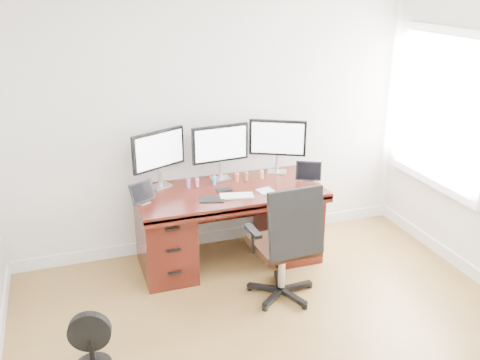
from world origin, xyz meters
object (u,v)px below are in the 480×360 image
object	(u,v)px
floor_fan	(91,343)
keyboard	(237,196)
desk	(229,222)
office_chair	(285,262)
monitor_center	(220,146)

from	to	relation	value
floor_fan	keyboard	size ratio (longest dim) A/B	1.49
desk	keyboard	size ratio (longest dim) A/B	5.81
floor_fan	keyboard	bearing A→B (deg)	44.88
floor_fan	keyboard	world-z (taller)	keyboard
office_chair	keyboard	world-z (taller)	office_chair
office_chair	floor_fan	size ratio (longest dim) A/B	2.41
floor_fan	keyboard	xyz separation A→B (m)	(1.37, 0.91, 0.55)
desk	floor_fan	distance (m)	1.78
desk	monitor_center	world-z (taller)	monitor_center
office_chair	floor_fan	distance (m)	1.65
office_chair	keyboard	xyz separation A→B (m)	(-0.24, 0.54, 0.41)
desk	keyboard	distance (m)	0.42
desk	keyboard	world-z (taller)	keyboard
office_chair	desk	bearing A→B (deg)	104.83
floor_fan	keyboard	distance (m)	1.73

